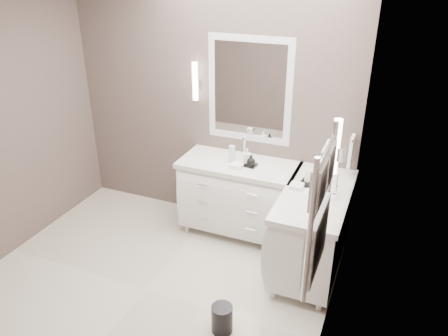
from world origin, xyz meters
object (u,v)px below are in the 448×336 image
at_px(vanity_back, 239,193).
at_px(towel_ladder, 318,218).
at_px(vanity_right, 313,226).
at_px(waste_bin, 222,319).

height_order(vanity_back, towel_ladder, towel_ladder).
xyz_separation_m(vanity_right, waste_bin, (-0.49, -1.07, -0.36)).
bearing_deg(waste_bin, vanity_back, 105.61).
relative_size(vanity_right, waste_bin, 5.04).
distance_m(vanity_back, waste_bin, 1.49).
height_order(vanity_right, towel_ladder, towel_ladder).
height_order(towel_ladder, waste_bin, towel_ladder).
bearing_deg(vanity_right, waste_bin, -114.37).
bearing_deg(vanity_right, vanity_back, 159.62).
relative_size(vanity_back, towel_ladder, 1.38).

